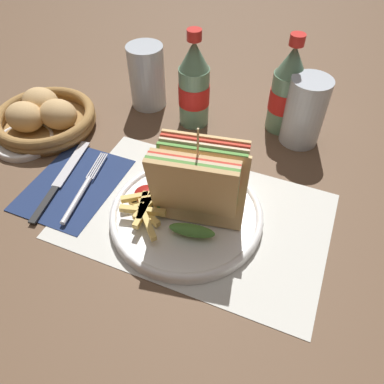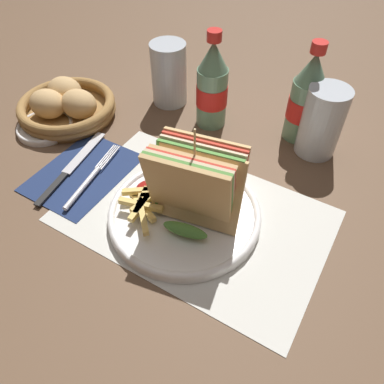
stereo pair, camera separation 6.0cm
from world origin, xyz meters
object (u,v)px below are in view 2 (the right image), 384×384
(plate_main, at_px, (186,212))
(club_sandwich, at_px, (195,187))
(coke_bottle_far, at_px, (306,100))
(side_saucer, at_px, (45,127))
(bread_basket, at_px, (66,106))
(knife, at_px, (71,167))
(glass_far, at_px, (169,78))
(fork, at_px, (88,181))
(coke_bottle_near, at_px, (212,87))
(glass_near, at_px, (321,126))

(plate_main, height_order, club_sandwich, club_sandwich)
(coke_bottle_far, xyz_separation_m, side_saucer, (-0.45, -0.25, -0.08))
(club_sandwich, height_order, bread_basket, club_sandwich)
(coke_bottle_far, bearing_deg, club_sandwich, -102.06)
(knife, xyz_separation_m, glass_far, (0.03, 0.29, 0.05))
(club_sandwich, xyz_separation_m, glass_far, (-0.23, 0.27, -0.02))
(plate_main, xyz_separation_m, bread_basket, (-0.37, 0.11, 0.02))
(fork, bearing_deg, coke_bottle_near, 61.03)
(coke_bottle_far, relative_size, glass_far, 1.46)
(glass_near, bearing_deg, bread_basket, -161.83)
(coke_bottle_near, height_order, bread_basket, coke_bottle_near)
(coke_bottle_near, height_order, glass_far, coke_bottle_near)
(plate_main, relative_size, club_sandwich, 1.46)
(plate_main, xyz_separation_m, club_sandwich, (0.02, -0.00, 0.07))
(side_saucer, bearing_deg, coke_bottle_near, 35.25)
(glass_near, bearing_deg, plate_main, -114.97)
(side_saucer, bearing_deg, fork, -22.48)
(plate_main, bearing_deg, club_sandwich, -6.23)
(coke_bottle_near, bearing_deg, coke_bottle_far, 16.46)
(side_saucer, bearing_deg, glass_far, 53.79)
(coke_bottle_far, height_order, side_saucer, coke_bottle_far)
(glass_far, bearing_deg, plate_main, -52.55)
(side_saucer, bearing_deg, coke_bottle_far, 28.82)
(fork, bearing_deg, club_sandwich, -2.75)
(plate_main, relative_size, coke_bottle_far, 1.27)
(glass_far, bearing_deg, coke_bottle_far, 5.35)
(fork, bearing_deg, plate_main, -1.50)
(glass_near, distance_m, bread_basket, 0.52)
(knife, bearing_deg, glass_far, 74.02)
(coke_bottle_far, bearing_deg, side_saucer, -151.18)
(glass_far, bearing_deg, club_sandwich, -50.42)
(glass_far, relative_size, side_saucer, 1.17)
(plate_main, xyz_separation_m, side_saucer, (-0.37, 0.05, -0.00))
(club_sandwich, bearing_deg, coke_bottle_near, 113.44)
(coke_bottle_far, distance_m, glass_near, 0.06)
(glass_far, bearing_deg, coke_bottle_near, -11.41)
(club_sandwich, distance_m, fork, 0.22)
(bread_basket, relative_size, side_saucer, 1.78)
(plate_main, distance_m, glass_near, 0.30)
(plate_main, height_order, fork, plate_main)
(plate_main, relative_size, glass_near, 1.85)
(coke_bottle_near, bearing_deg, side_saucer, -144.75)
(club_sandwich, height_order, glass_near, club_sandwich)
(coke_bottle_far, distance_m, side_saucer, 0.52)
(glass_far, xyz_separation_m, side_saucer, (-0.16, -0.22, -0.05))
(glass_far, bearing_deg, side_saucer, -126.21)
(coke_bottle_near, xyz_separation_m, glass_far, (-0.12, 0.02, -0.03))
(club_sandwich, bearing_deg, glass_near, 68.40)
(plate_main, distance_m, coke_bottle_near, 0.28)
(coke_bottle_near, bearing_deg, knife, -119.99)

